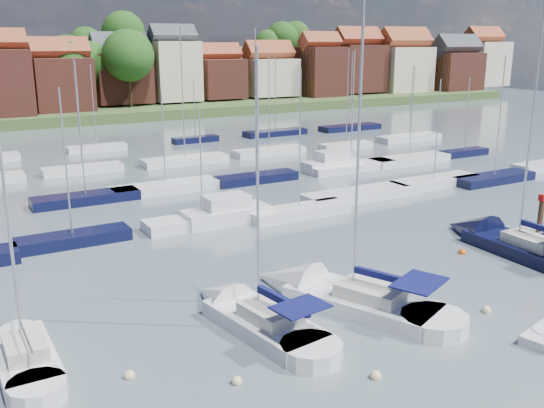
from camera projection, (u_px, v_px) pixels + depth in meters
ground at (191, 170)px, 67.41m from camera, size 260.00×260.00×0.00m
sailboat_left at (249, 317)px, 30.94m from camera, size 4.44×11.30×14.97m
sailboat_centre at (334, 295)px, 33.53m from camera, size 8.14×13.18×17.42m
sailboat_navy at (504, 243)px, 42.27m from camera, size 3.94×13.07×17.85m
sailboat_far at (23, 353)px, 27.38m from camera, size 2.44×9.06×12.11m
timber_piling at (538, 238)px, 40.75m from camera, size 0.40×0.40×6.41m
buoy_a at (237, 383)px, 25.56m from camera, size 0.47×0.47×0.47m
buoy_b at (375, 378)px, 25.96m from camera, size 0.50×0.50×0.50m
buoy_c at (436, 325)px, 30.81m from camera, size 0.50×0.50×0.50m
buoy_d at (486, 312)px, 32.26m from camera, size 0.49×0.49×0.49m
buoy_e at (462, 254)px, 41.09m from camera, size 0.53×0.53×0.53m
buoy_h at (130, 378)px, 25.99m from camera, size 0.50×0.50×0.50m
marina_field at (226, 173)px, 64.16m from camera, size 79.62×41.41×15.93m
far_shore_town at (50, 81)px, 144.82m from camera, size 212.46×90.00×22.27m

